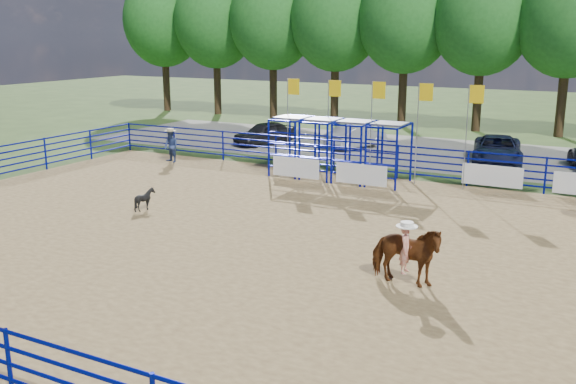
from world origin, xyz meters
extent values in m
plane|color=#395120|center=(0.00, 0.00, 0.00)|extent=(120.00, 120.00, 0.00)
cube|color=olive|center=(0.00, 0.00, 0.01)|extent=(30.00, 20.00, 0.02)
cube|color=gray|center=(0.00, 17.00, 0.01)|extent=(40.00, 10.00, 0.01)
imported|color=brown|center=(4.05, -1.62, 0.81)|extent=(1.88, 0.87, 1.58)
imported|color=red|center=(4.05, -1.62, 1.56)|extent=(0.30, 0.45, 1.23)
cylinder|color=white|center=(4.05, -1.62, 2.21)|extent=(0.54, 0.54, 0.12)
imported|color=black|center=(-6.29, 0.86, 0.41)|extent=(0.95, 0.93, 0.79)
imported|color=navy|center=(-10.94, 8.37, 0.81)|extent=(0.90, 0.78, 1.58)
cylinder|color=tan|center=(-10.94, 8.37, 1.60)|extent=(0.56, 0.56, 0.11)
imported|color=black|center=(-9.53, 15.11, 0.66)|extent=(2.82, 4.08, 1.29)
imported|color=gray|center=(-4.48, 16.43, 0.64)|extent=(2.57, 4.03, 1.25)
imported|color=#161B38|center=(3.22, 15.43, 0.68)|extent=(3.07, 5.17, 1.35)
cube|color=white|center=(-3.80, 7.77, 0.55)|extent=(2.20, 0.04, 0.85)
cube|color=white|center=(-0.80, 7.77, 0.55)|extent=(2.20, 0.04, 0.85)
cube|color=white|center=(4.00, 9.96, 0.55)|extent=(2.40, 0.04, 0.85)
cylinder|color=#3F2B19|center=(-25.00, 26.00, 2.40)|extent=(0.56, 0.56, 4.80)
ellipsoid|color=#1D581C|center=(-25.00, 26.00, 7.56)|extent=(6.40, 6.40, 7.36)
cylinder|color=#3F2B19|center=(-20.00, 26.00, 2.40)|extent=(0.56, 0.56, 4.80)
ellipsoid|color=#1D581C|center=(-20.00, 26.00, 7.56)|extent=(6.40, 6.40, 7.36)
cylinder|color=#3F2B19|center=(-15.00, 26.00, 2.40)|extent=(0.56, 0.56, 4.80)
ellipsoid|color=#1D581C|center=(-15.00, 26.00, 7.56)|extent=(6.40, 6.40, 7.36)
cylinder|color=#3F2B19|center=(-10.00, 26.00, 2.40)|extent=(0.56, 0.56, 4.80)
ellipsoid|color=#1D581C|center=(-10.00, 26.00, 7.56)|extent=(6.40, 6.40, 7.36)
cylinder|color=#3F2B19|center=(-5.00, 26.00, 2.40)|extent=(0.56, 0.56, 4.80)
ellipsoid|color=#1D581C|center=(-5.00, 26.00, 7.56)|extent=(6.40, 6.40, 7.36)
cylinder|color=#3F2B19|center=(0.00, 26.00, 2.40)|extent=(0.56, 0.56, 4.80)
ellipsoid|color=#1D581C|center=(0.00, 26.00, 7.56)|extent=(6.40, 6.40, 7.36)
cylinder|color=#3F2B19|center=(5.00, 26.00, 2.40)|extent=(0.56, 0.56, 4.80)
ellipsoid|color=#1D581C|center=(5.00, 26.00, 7.56)|extent=(6.40, 6.40, 7.36)
camera|label=1|loc=(8.46, -16.28, 6.11)|focal=40.00mm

